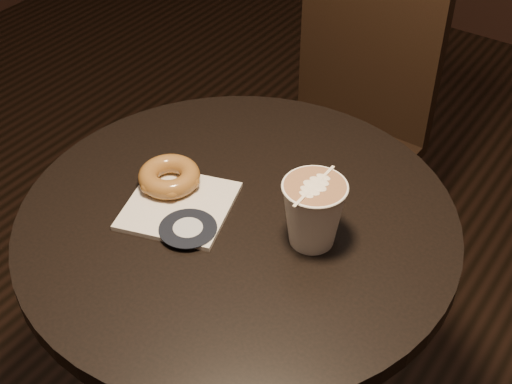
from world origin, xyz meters
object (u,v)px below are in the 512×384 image
at_px(chair, 348,107).
at_px(cafe_table, 239,300).
at_px(pastry_bag, 179,206).
at_px(doughnut, 169,176).
at_px(latte_cup, 313,214).

bearing_deg(chair, cafe_table, -75.84).
distance_m(cafe_table, chair, 0.70).
distance_m(pastry_bag, doughnut, 0.06).
relative_size(pastry_bag, latte_cup, 1.50).
distance_m(cafe_table, pastry_bag, 0.22).
bearing_deg(chair, doughnut, -86.61).
xyz_separation_m(doughnut, latte_cup, (0.26, 0.03, 0.03)).
bearing_deg(pastry_bag, latte_cup, -2.64).
distance_m(chair, pastry_bag, 0.76).
bearing_deg(doughnut, chair, 92.38).
xyz_separation_m(chair, doughnut, (0.03, -0.69, 0.25)).
bearing_deg(doughnut, pastry_bag, -34.62).
bearing_deg(doughnut, latte_cup, 5.88).
height_order(chair, latte_cup, chair).
bearing_deg(pastry_bag, doughnut, 127.92).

